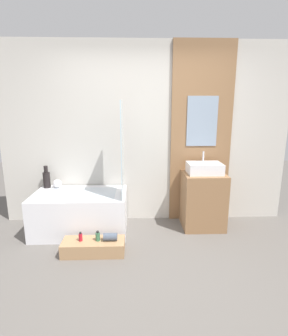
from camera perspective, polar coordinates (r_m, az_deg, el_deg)
name	(u,v)px	position (r m, az deg, el deg)	size (l,w,h in m)	color
ground_plane	(151,283)	(2.82, 1.60, -23.67)	(12.00, 12.00, 0.00)	#605B56
wall_tiled_back	(145,135)	(3.86, 0.30, 7.27)	(4.20, 0.06, 2.60)	beige
wall_wood_accent	(201,134)	(3.92, 12.33, 7.21)	(0.88, 0.04, 2.60)	#8E6642
bathtub	(81,212)	(3.77, -13.60, -9.30)	(1.25, 0.75, 0.55)	white
glass_shower_screen	(122,150)	(3.34, -4.76, 3.96)	(0.01, 0.47, 1.22)	silver
wooden_step_bench	(94,247)	(3.28, -10.92, -16.51)	(0.73, 0.29, 0.16)	#A87F56
vanity_cabinet	(203,200)	(3.86, 12.68, -6.86)	(0.58, 0.52, 0.79)	#8E6642
sink	(204,168)	(3.73, 13.03, -0.04)	(0.47, 0.34, 0.30)	white
vase_tall_dark	(47,179)	(4.03, -20.44, -2.22)	(0.10, 0.10, 0.32)	black
vase_round_light	(57,184)	(4.00, -18.37, -3.24)	(0.12, 0.12, 0.12)	white
bottle_soap_primary	(81,237)	(3.25, -13.65, -14.39)	(0.04, 0.04, 0.11)	#B21928
bottle_soap_secondary	(98,236)	(3.21, -10.03, -14.45)	(0.05, 0.05, 0.12)	#38704C
towel_roll	(110,237)	(3.20, -7.35, -14.64)	(0.09, 0.09, 0.16)	#4C5666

